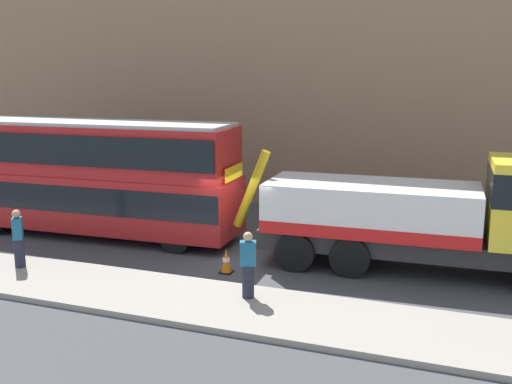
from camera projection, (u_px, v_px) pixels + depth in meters
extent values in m
plane|color=#424247|center=(246.00, 255.00, 18.71)|extent=(120.00, 120.00, 0.00)
cube|color=gray|center=(186.00, 300.00, 14.84)|extent=(60.00, 2.80, 0.15)
cube|color=#9E7A5B|center=(313.00, 15.00, 24.17)|extent=(60.00, 1.20, 16.00)
cube|color=#2D2D2D|center=(415.00, 242.00, 17.10)|extent=(9.09, 2.59, 0.55)
cube|color=silver|center=(371.00, 207.00, 17.29)|extent=(6.20, 2.86, 1.40)
cube|color=red|center=(370.00, 224.00, 17.40)|extent=(6.21, 2.91, 0.36)
cylinder|color=#B79914|center=(252.00, 189.00, 18.35)|extent=(1.24, 0.33, 2.52)
cylinder|color=black|center=(361.00, 236.00, 18.70)|extent=(1.17, 0.39, 1.16)
cylinder|color=black|center=(350.00, 257.00, 16.63)|extent=(1.17, 0.39, 1.16)
cylinder|color=black|center=(312.00, 232.00, 19.18)|extent=(1.17, 0.39, 1.16)
cylinder|color=black|center=(295.00, 252.00, 17.11)|extent=(1.17, 0.39, 1.16)
cube|color=#AD1E1E|center=(88.00, 199.00, 20.85)|extent=(11.10, 2.96, 1.90)
cube|color=#AD1E1E|center=(85.00, 149.00, 20.49)|extent=(10.87, 2.86, 1.70)
cube|color=black|center=(88.00, 192.00, 20.80)|extent=(10.99, 3.01, 0.90)
cube|color=black|center=(85.00, 146.00, 20.47)|extent=(10.77, 3.00, 1.00)
cube|color=#B2B2B2|center=(84.00, 123.00, 20.30)|extent=(10.65, 2.75, 0.12)
cube|color=yellow|center=(234.00, 172.00, 18.94)|extent=(0.12, 1.50, 0.44)
cylinder|color=black|center=(202.00, 221.00, 20.84)|extent=(1.05, 0.34, 1.04)
cylinder|color=black|center=(176.00, 237.00, 18.83)|extent=(1.05, 0.34, 1.04)
cylinder|color=black|center=(33.00, 207.00, 23.01)|extent=(1.05, 0.34, 1.04)
cylinder|color=#232333|center=(19.00, 253.00, 17.04)|extent=(0.42, 0.42, 0.85)
cube|color=#1E6084|center=(17.00, 228.00, 16.89)|extent=(0.45, 0.48, 0.62)
sphere|color=tan|center=(16.00, 214.00, 16.81)|extent=(0.24, 0.24, 0.24)
cylinder|color=#232333|center=(248.00, 281.00, 14.73)|extent=(0.39, 0.39, 0.85)
cube|color=#1E6084|center=(248.00, 253.00, 14.58)|extent=(0.47, 0.38, 0.62)
sphere|color=tan|center=(248.00, 237.00, 14.49)|extent=(0.24, 0.24, 0.24)
cone|color=orange|center=(226.00, 261.00, 16.99)|extent=(0.32, 0.32, 0.72)
cylinder|color=white|center=(226.00, 260.00, 16.98)|extent=(0.21, 0.21, 0.10)
cube|color=black|center=(226.00, 272.00, 17.06)|extent=(0.36, 0.36, 0.04)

